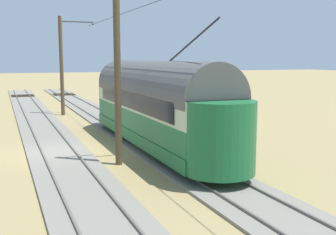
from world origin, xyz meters
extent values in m
plane|color=#937F51|center=(0.00, 0.00, 0.00)|extent=(220.00, 220.00, 0.00)
cube|color=slate|center=(-4.64, 0.00, 0.05)|extent=(2.80, 80.00, 0.10)
cube|color=#59544C|center=(-3.92, 0.00, 0.14)|extent=(0.07, 80.00, 0.08)
cube|color=#59544C|center=(-5.36, 0.00, 0.14)|extent=(0.07, 80.00, 0.08)
cube|color=#2D2316|center=(-4.64, -32.00, 0.11)|extent=(2.50, 0.24, 0.08)
cube|color=#2D2316|center=(-4.64, -31.35, 0.11)|extent=(2.50, 0.24, 0.08)
cube|color=#2D2316|center=(-4.64, -30.70, 0.11)|extent=(2.50, 0.24, 0.08)
cube|color=#2D2316|center=(-4.64, -30.05, 0.11)|extent=(2.50, 0.24, 0.08)
cube|color=#2D2316|center=(-4.64, -29.40, 0.11)|extent=(2.50, 0.24, 0.08)
cube|color=slate|center=(0.00, 0.00, 0.05)|extent=(2.80, 80.00, 0.10)
cube|color=#59544C|center=(0.72, 0.00, 0.14)|extent=(0.07, 80.00, 0.08)
cube|color=#59544C|center=(-0.72, 0.00, 0.14)|extent=(0.07, 80.00, 0.08)
cube|color=#2D2316|center=(0.00, -32.00, 0.11)|extent=(2.50, 0.24, 0.08)
cube|color=#2D2316|center=(0.00, -31.35, 0.11)|extent=(2.50, 0.24, 0.08)
cube|color=#2D2316|center=(0.00, -30.70, 0.11)|extent=(2.50, 0.24, 0.08)
cube|color=#2D2316|center=(0.00, -30.05, 0.11)|extent=(2.50, 0.24, 0.08)
cube|color=#2D2316|center=(0.00, -29.40, 0.11)|extent=(2.50, 0.24, 0.08)
cube|color=#196033|center=(-4.64, 0.69, 0.71)|extent=(2.65, 13.01, 0.55)
cube|color=#196033|center=(-4.64, 0.69, 1.46)|extent=(2.55, 13.01, 0.95)
cube|color=#B7C699|center=(-4.64, 0.69, 2.46)|extent=(2.55, 13.01, 1.05)
cylinder|color=#4C4C4C|center=(-4.64, 0.69, 2.98)|extent=(2.65, 12.75, 2.65)
cylinder|color=#196033|center=(-4.64, -5.77, 1.70)|extent=(2.55, 2.55, 2.55)
cylinder|color=#196033|center=(-4.64, 7.14, 1.70)|extent=(2.55, 2.55, 2.55)
cube|color=black|center=(-4.64, -6.90, 2.72)|extent=(1.63, 0.08, 0.36)
cube|color=black|center=(-4.64, -6.94, 2.41)|extent=(1.73, 0.06, 0.80)
cube|color=black|center=(-5.93, 0.69, 2.46)|extent=(0.04, 10.92, 0.80)
cube|color=black|center=(-3.34, 0.69, 2.46)|extent=(0.04, 10.92, 0.80)
cylinder|color=silver|center=(-4.64, -7.03, 1.46)|extent=(0.24, 0.06, 0.24)
cube|color=gray|center=(-4.64, -6.96, 0.53)|extent=(1.94, 0.12, 0.20)
cylinder|color=black|center=(-4.64, 4.82, 5.04)|extent=(0.07, 4.40, 1.54)
cylinder|color=black|center=(-5.36, -3.48, 0.56)|extent=(0.10, 0.76, 0.76)
cylinder|color=black|center=(-3.92, -3.48, 0.56)|extent=(0.10, 0.76, 0.76)
cylinder|color=black|center=(-5.36, 4.85, 0.56)|extent=(0.10, 0.76, 0.76)
cylinder|color=black|center=(-3.92, 4.85, 0.56)|extent=(0.10, 0.76, 0.76)
cylinder|color=#4C3D28|center=(-2.12, -13.21, 3.80)|extent=(0.28, 0.28, 7.59)
cylinder|color=#2D2D2D|center=(-3.38, -13.21, 7.19)|extent=(2.52, 0.10, 0.10)
sphere|color=#334733|center=(-4.64, -13.21, 7.04)|extent=(0.16, 0.16, 0.16)
cylinder|color=#4C3D28|center=(-2.12, 3.14, 3.80)|extent=(0.28, 0.28, 7.59)
cylinder|color=black|center=(-3.38, -13.21, 7.19)|extent=(2.52, 0.02, 0.02)
cylinder|color=black|center=(-6.27, -13.85, 0.55)|extent=(0.08, 0.08, 1.10)
cylinder|color=red|center=(-6.27, -13.85, 1.22)|extent=(0.30, 0.30, 0.03)
cylinder|color=#262626|center=(-6.09, -13.85, 0.35)|extent=(0.33, 0.04, 0.54)
camera|label=1|loc=(2.33, 19.54, 4.43)|focal=44.16mm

